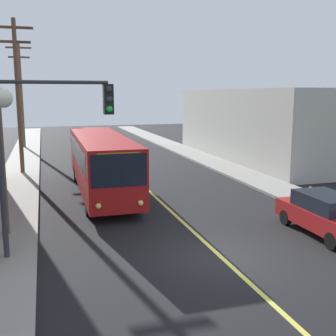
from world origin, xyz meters
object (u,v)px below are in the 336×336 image
Objects in this scene: parked_car_red at (325,214)px; utility_pole_far at (21,90)px; fire_hydrant at (310,195)px; traffic_signal_left_corner at (49,131)px; utility_pole_mid at (18,90)px; city_bus at (101,161)px.

parked_car_red is 0.43× the size of utility_pole_far.
traffic_signal_left_corner is at bearing -166.25° from fire_hydrant.
parked_car_red is at bearing -53.97° from utility_pole_mid.
fire_hydrant is (9.47, -5.72, -1.23)m from city_bus.
utility_pole_mid reaches higher than parked_car_red.
city_bus is 2.03× the size of traffic_signal_left_corner.
traffic_signal_left_corner is at bearing -86.02° from utility_pole_far.
utility_pole_far is at bearing 117.80° from fire_hydrant.
utility_pole_far is 30.36m from traffic_signal_left_corner.
utility_pole_far reaches higher than traffic_signal_left_corner.
parked_car_red is 5.25× the size of fire_hydrant.
utility_pole_mid reaches higher than traffic_signal_left_corner.
fire_hydrant is (1.99, 3.74, -0.26)m from parked_car_red.
traffic_signal_left_corner reaches higher than fire_hydrant.
fire_hydrant is (12.26, 3.00, -3.72)m from traffic_signal_left_corner.
parked_car_red is 20.90m from utility_pole_mid.
utility_pole_mid is 1.69× the size of traffic_signal_left_corner.
parked_car_red is at bearing -117.98° from fire_hydrant.
traffic_signal_left_corner is (-10.28, 0.74, 3.46)m from parked_car_red.
utility_pole_mid is 14.56m from utility_pole_far.
utility_pole_far is (-12.38, 30.98, 4.97)m from parked_car_red.
fire_hydrant is (14.37, -27.25, -5.23)m from utility_pole_far.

